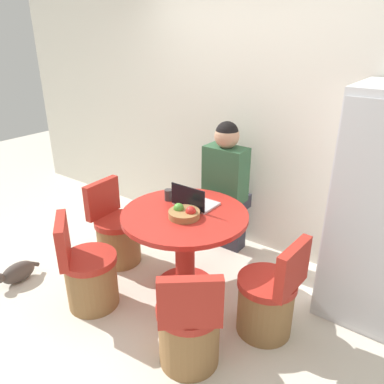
# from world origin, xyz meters

# --- Properties ---
(ground_plane) EXTENTS (12.00, 12.00, 0.00)m
(ground_plane) POSITION_xyz_m (0.00, 0.00, 0.00)
(ground_plane) COLOR beige
(wall_back) EXTENTS (7.00, 0.06, 2.60)m
(wall_back) POSITION_xyz_m (0.00, 1.43, 1.30)
(wall_back) COLOR silver
(wall_back) RESTS_ON ground_plane
(refrigerator) EXTENTS (0.62, 0.71, 1.78)m
(refrigerator) POSITION_xyz_m (1.26, 1.03, 0.89)
(refrigerator) COLOR silver
(refrigerator) RESTS_ON ground_plane
(dining_table) EXTENTS (1.04, 1.04, 0.74)m
(dining_table) POSITION_xyz_m (-0.05, 0.34, 0.52)
(dining_table) COLOR #B2261E
(dining_table) RESTS_ON ground_plane
(chair_near_left_corner) EXTENTS (0.50, 0.50, 0.80)m
(chair_near_left_corner) POSITION_xyz_m (-0.55, -0.29, 0.28)
(chair_near_left_corner) COLOR olive
(chair_near_left_corner) RESTS_ON ground_plane
(chair_left_side) EXTENTS (0.44, 0.44, 0.80)m
(chair_left_side) POSITION_xyz_m (-0.85, 0.30, 0.28)
(chair_left_side) COLOR olive
(chair_left_side) RESTS_ON ground_plane
(chair_near_right_corner) EXTENTS (0.50, 0.50, 0.80)m
(chair_near_right_corner) POSITION_xyz_m (0.46, -0.28, 0.28)
(chair_near_right_corner) COLOR olive
(chair_near_right_corner) RESTS_ON ground_plane
(chair_right_side) EXTENTS (0.44, 0.44, 0.80)m
(chair_right_side) POSITION_xyz_m (0.75, 0.30, 0.28)
(chair_right_side) COLOR olive
(chair_right_side) RESTS_ON ground_plane
(person_seated) EXTENTS (0.40, 0.37, 1.36)m
(person_seated) POSITION_xyz_m (-0.10, 1.08, 0.76)
(person_seated) COLOR #2D2D38
(person_seated) RESTS_ON ground_plane
(laptop) EXTENTS (0.33, 0.25, 0.20)m
(laptop) POSITION_xyz_m (-0.07, 0.50, 0.78)
(laptop) COLOR #B7B7BC
(laptop) RESTS_ON dining_table
(fruit_bowl) EXTENTS (0.25, 0.25, 0.10)m
(fruit_bowl) POSITION_xyz_m (-0.01, 0.28, 0.78)
(fruit_bowl) COLOR olive
(fruit_bowl) RESTS_ON dining_table
(coffee_cup) EXTENTS (0.07, 0.07, 0.10)m
(coffee_cup) POSITION_xyz_m (-0.32, 0.46, 0.79)
(coffee_cup) COLOR #383333
(coffee_cup) RESTS_ON dining_table
(cat) EXTENTS (0.16, 0.42, 0.18)m
(cat) POSITION_xyz_m (-1.33, -0.49, 0.09)
(cat) COLOR #473D38
(cat) RESTS_ON ground_plane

